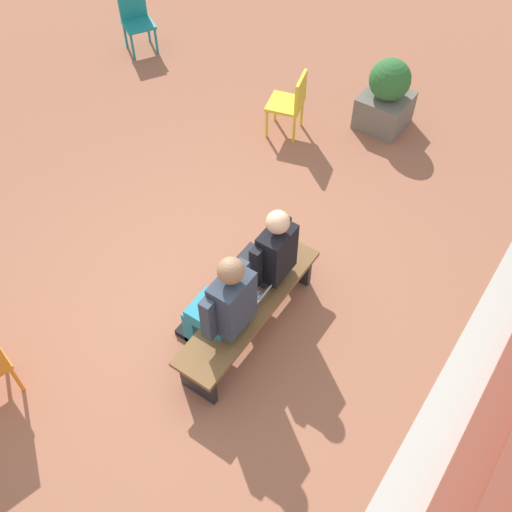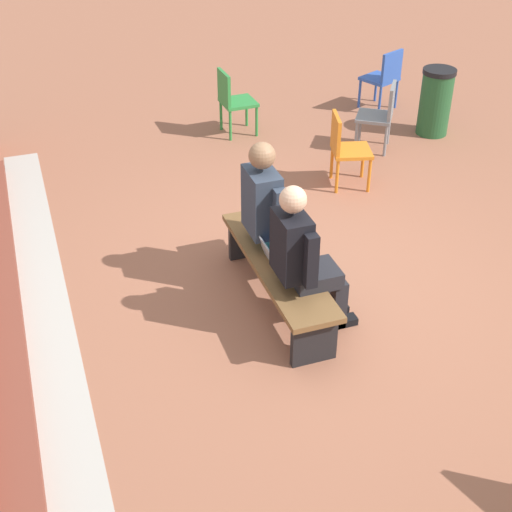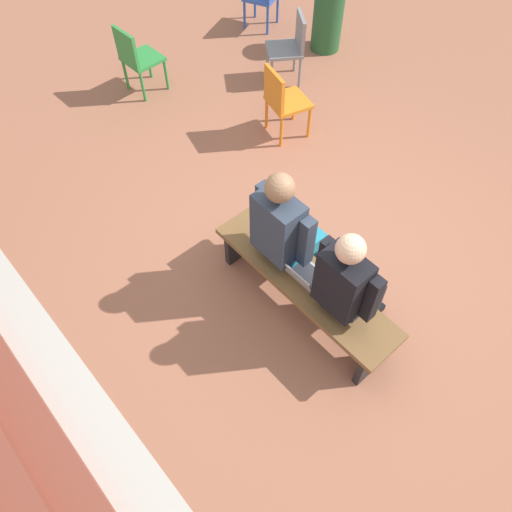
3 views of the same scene
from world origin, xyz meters
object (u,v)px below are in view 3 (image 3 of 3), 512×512
at_px(bench, 304,285).
at_px(litter_bin, 328,18).
at_px(plastic_chair_by_pillar, 283,99).
at_px(laptop, 304,276).
at_px(plastic_chair_far_right, 291,45).
at_px(plastic_chair_foreground, 136,56).
at_px(person_adult, 287,230).
at_px(person_student, 350,284).

distance_m(bench, litter_bin, 4.23).
height_order(plastic_chair_by_pillar, litter_bin, litter_bin).
height_order(laptop, plastic_chair_far_right, plastic_chair_far_right).
bearing_deg(bench, plastic_chair_foreground, -11.72).
distance_m(plastic_chair_far_right, plastic_chair_foreground, 1.88).
height_order(person_adult, plastic_chair_foreground, person_adult).
distance_m(plastic_chair_far_right, litter_bin, 0.91).
xyz_separation_m(laptop, plastic_chair_by_pillar, (1.84, -1.50, -0.02)).
height_order(plastic_chair_far_right, plastic_chair_by_pillar, same).
bearing_deg(plastic_chair_foreground, plastic_chair_by_pillar, -157.40).
bearing_deg(person_student, plastic_chair_foreground, -9.70).
relative_size(laptop, litter_bin, 0.37).
relative_size(person_student, person_adult, 0.96).
height_order(plastic_chair_foreground, litter_bin, litter_bin).
height_order(person_student, laptop, person_student).
height_order(person_student, person_adult, person_adult).
distance_m(bench, person_adult, 0.50).
distance_m(bench, plastic_chair_far_right, 3.46).
distance_m(person_student, plastic_chair_by_pillar, 2.64).
bearing_deg(plastic_chair_foreground, person_student, 170.30).
bearing_deg(laptop, plastic_chair_foreground, -11.90).
bearing_deg(plastic_chair_far_right, person_adult, 135.24).
relative_size(bench, plastic_chair_far_right, 2.14).
bearing_deg(plastic_chair_far_right, laptop, 137.83).
height_order(plastic_chair_far_right, litter_bin, litter_bin).
bearing_deg(person_adult, bench, 166.82).
height_order(person_adult, laptop, person_adult).
bearing_deg(person_student, laptop, 12.03).
bearing_deg(plastic_chair_far_right, plastic_chair_foreground, 56.28).
height_order(bench, laptop, laptop).
xyz_separation_m(plastic_chair_far_right, plastic_chair_foreground, (1.04, 1.57, 0.00)).
bearing_deg(plastic_chair_foreground, person_adult, 168.41).
xyz_separation_m(laptop, litter_bin, (2.77, -3.21, -0.07)).
relative_size(person_student, plastic_chair_by_pillar, 1.61).
distance_m(person_student, litter_bin, 4.45).
relative_size(plastic_chair_by_pillar, litter_bin, 0.98).
bearing_deg(laptop, person_student, -167.97).
height_order(plastic_chair_far_right, plastic_chair_foreground, same).
bearing_deg(person_adult, person_student, 179.71).
bearing_deg(plastic_chair_by_pillar, litter_bin, -61.45).
distance_m(person_adult, laptop, 0.40).
bearing_deg(laptop, litter_bin, -49.23).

